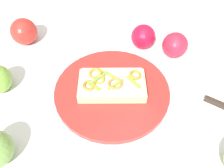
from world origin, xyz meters
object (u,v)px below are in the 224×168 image
(apple_0, at_px, (24,32))
(sandwich, at_px, (112,84))
(plate, at_px, (112,91))
(apple_5, at_px, (143,37))
(apple_2, at_px, (175,45))
(knife, at_px, (222,106))

(apple_0, bearing_deg, sandwich, -65.17)
(plate, height_order, apple_5, apple_5)
(apple_0, bearing_deg, apple_2, -35.29)
(apple_5, xyz_separation_m, knife, (0.05, -0.30, -0.03))
(sandwich, height_order, apple_2, apple_2)
(apple_2, relative_size, apple_5, 1.01)
(sandwich, height_order, apple_0, apple_0)
(apple_0, xyz_separation_m, knife, (0.37, -0.49, -0.04))
(sandwich, bearing_deg, apple_0, -37.80)
(apple_5, bearing_deg, apple_0, 149.02)
(plate, xyz_separation_m, apple_2, (0.24, 0.05, 0.03))
(apple_0, distance_m, apple_5, 0.37)
(plate, relative_size, knife, 2.49)
(plate, xyz_separation_m, apple_5, (0.17, 0.12, 0.03))
(apple_2, bearing_deg, apple_0, 144.71)
(plate, xyz_separation_m, sandwich, (-0.00, 0.00, 0.03))
(knife, bearing_deg, sandwich, -157.60)
(apple_5, height_order, knife, apple_5)
(plate, distance_m, sandwich, 0.03)
(sandwich, relative_size, apple_2, 2.57)
(sandwich, xyz_separation_m, apple_2, (0.24, 0.05, 0.00))
(apple_2, bearing_deg, apple_5, 128.30)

